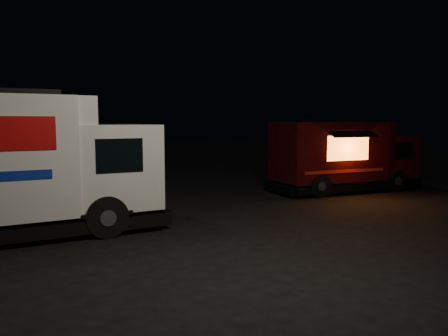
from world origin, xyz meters
The scene contains 3 objects.
ground centered at (0.00, 0.00, 0.00)m, with size 80.00×80.00×0.00m, color black.
white_truck centered at (-4.53, 2.28, 1.68)m, with size 7.40×2.52×3.35m, color silver, non-canonical shape.
red_truck centered at (7.33, 1.57, 1.36)m, with size 5.86×2.16×2.73m, color #3C0A0C, non-canonical shape.
Camera 1 is at (-6.68, -8.59, 2.68)m, focal length 35.00 mm.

